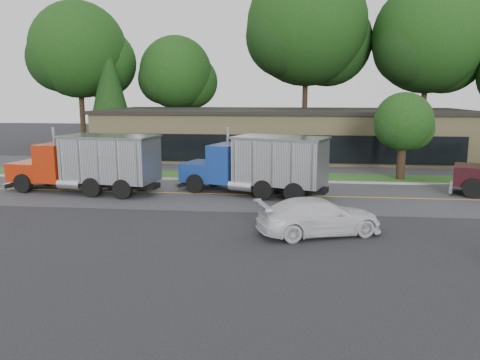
{
  "coord_description": "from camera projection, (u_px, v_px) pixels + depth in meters",
  "views": [
    {
      "loc": [
        2.64,
        -17.05,
        5.73
      ],
      "look_at": [
        0.33,
        3.97,
        1.8
      ],
      "focal_mm": 35.0,
      "sensor_mm": 36.0,
      "label": 1
    }
  ],
  "objects": [
    {
      "name": "tree_verge",
      "position": [
        404.0,
        124.0,
        30.95
      ],
      "size": [
        4.08,
        3.84,
        5.82
      ],
      "color": "#382619",
      "rests_on": "ground"
    },
    {
      "name": "dump_truck_blue",
      "position": [
        261.0,
        164.0,
        26.42
      ],
      "size": [
        8.8,
        5.05,
        3.36
      ],
      "rotation": [
        0.0,
        0.0,
        2.82
      ],
      "color": "black",
      "rests_on": "ground"
    },
    {
      "name": "rally_car",
      "position": [
        319.0,
        216.0,
        19.22
      ],
      "size": [
        5.57,
        3.73,
        1.5
      ],
      "primitive_type": "imported",
      "rotation": [
        0.0,
        0.0,
        1.92
      ],
      "color": "silver",
      "rests_on": "ground"
    },
    {
      "name": "curb",
      "position": [
        250.0,
        181.0,
        30.9
      ],
      "size": [
        60.0,
        0.3,
        0.12
      ],
      "primitive_type": "cube",
      "color": "#9E9E99",
      "rests_on": "ground"
    },
    {
      "name": "dump_truck_red",
      "position": [
        91.0,
        162.0,
        27.09
      ],
      "size": [
        9.29,
        3.86,
        3.36
      ],
      "rotation": [
        0.0,
        0.0,
        2.99
      ],
      "color": "black",
      "rests_on": "ground"
    },
    {
      "name": "ground",
      "position": [
        220.0,
        244.0,
        18.0
      ],
      "size": [
        140.0,
        140.0,
        0.0
      ],
      "primitive_type": "plane",
      "color": "#2F2F34",
      "rests_on": "ground"
    },
    {
      "name": "tree_far_b",
      "position": [
        177.0,
        76.0,
        51.0
      ],
      "size": [
        8.33,
        7.84,
        11.89
      ],
      "color": "#382619",
      "rests_on": "ground"
    },
    {
      "name": "grass_verge",
      "position": [
        253.0,
        177.0,
        32.66
      ],
      "size": [
        60.0,
        3.4,
        0.03
      ],
      "primitive_type": "cube",
      "color": "#25581E",
      "rests_on": "ground"
    },
    {
      "name": "evergreen_left",
      "position": [
        110.0,
        89.0,
        47.9
      ],
      "size": [
        4.96,
        4.96,
        11.27
      ],
      "color": "#382619",
      "rests_on": "ground"
    },
    {
      "name": "tree_far_c",
      "position": [
        308.0,
        31.0,
        48.72
      ],
      "size": [
        13.28,
        12.5,
        18.94
      ],
      "color": "#382619",
      "rests_on": "ground"
    },
    {
      "name": "tree_far_d",
      "position": [
        429.0,
        43.0,
        46.7
      ],
      "size": [
        11.72,
        11.03,
        16.71
      ],
      "color": "#382619",
      "rests_on": "ground"
    },
    {
      "name": "tree_far_a",
      "position": [
        81.0,
        55.0,
        49.74
      ],
      "size": [
        10.72,
        10.09,
        15.3
      ],
      "color": "#382619",
      "rests_on": "ground"
    },
    {
      "name": "far_parking",
      "position": [
        258.0,
        166.0,
        37.54
      ],
      "size": [
        60.0,
        7.0,
        0.02
      ],
      "primitive_type": "cube",
      "color": "#4A4A4F",
      "rests_on": "ground"
    },
    {
      "name": "center_line",
      "position": [
        244.0,
        195.0,
        26.79
      ],
      "size": [
        60.0,
        0.12,
        0.01
      ],
      "primitive_type": "cube",
      "color": "gold",
      "rests_on": "ground"
    },
    {
      "name": "strip_mall",
      "position": [
        284.0,
        135.0,
        42.83
      ],
      "size": [
        32.0,
        12.0,
        4.0
      ],
      "primitive_type": "cube",
      "color": "tan",
      "rests_on": "ground"
    },
    {
      "name": "road",
      "position": [
        244.0,
        195.0,
        26.79
      ],
      "size": [
        60.0,
        8.0,
        0.02
      ],
      "primitive_type": "cube",
      "color": "#4A4A4F",
      "rests_on": "ground"
    }
  ]
}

